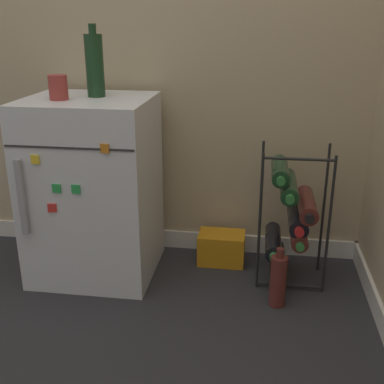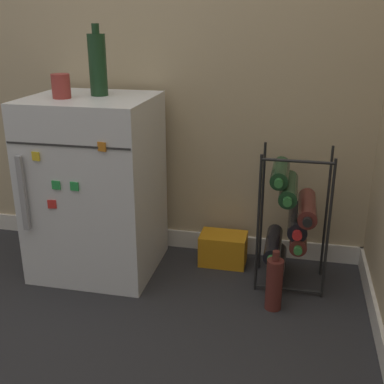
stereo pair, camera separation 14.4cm
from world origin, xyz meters
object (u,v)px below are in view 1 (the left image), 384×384
object	(u,v)px
loose_bottle_floor	(278,280)
mini_fridge	(94,189)
wine_rack	(290,216)
fridge_top_bottle	(95,65)
soda_box	(221,248)
fridge_top_cup	(58,87)

from	to	relation	value
loose_bottle_floor	mini_fridge	bearing A→B (deg)	167.23
wine_rack	fridge_top_bottle	xyz separation A→B (m)	(-0.84, 0.01, 0.63)
fridge_top_bottle	loose_bottle_floor	distance (m)	1.17
soda_box	loose_bottle_floor	xyz separation A→B (m)	(0.26, -0.34, 0.04)
fridge_top_bottle	loose_bottle_floor	size ratio (longest dim) A/B	1.14
soda_box	wine_rack	bearing A→B (deg)	-20.58
mini_fridge	loose_bottle_floor	distance (m)	0.90
loose_bottle_floor	fridge_top_bottle	bearing A→B (deg)	163.87
mini_fridge	loose_bottle_floor	bearing A→B (deg)	-12.77
fridge_top_cup	fridge_top_bottle	xyz separation A→B (m)	(0.12, 0.10, 0.08)
soda_box	fridge_top_cup	xyz separation A→B (m)	(-0.66, -0.21, 0.78)
soda_box	loose_bottle_floor	world-z (taller)	loose_bottle_floor
fridge_top_cup	mini_fridge	bearing A→B (deg)	32.45
fridge_top_cup	soda_box	bearing A→B (deg)	17.56
wine_rack	fridge_top_bottle	size ratio (longest dim) A/B	2.09
fridge_top_cup	loose_bottle_floor	bearing A→B (deg)	-7.84
wine_rack	fridge_top_cup	xyz separation A→B (m)	(-0.97, -0.10, 0.55)
wine_rack	fridge_top_bottle	distance (m)	1.05
fridge_top_cup	wine_rack	bearing A→B (deg)	5.65
mini_fridge	soda_box	size ratio (longest dim) A/B	3.66
soda_box	fridge_top_cup	bearing A→B (deg)	-162.44
fridge_top_cup	fridge_top_bottle	distance (m)	0.18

